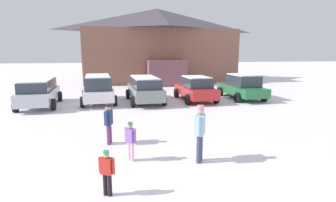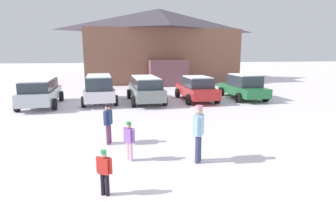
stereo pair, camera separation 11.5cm
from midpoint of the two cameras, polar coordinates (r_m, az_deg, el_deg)
The scene contains 10 objects.
ski_lodge at distance 30.21m, azimuth -1.82°, elevation 12.16°, with size 16.42×11.44×7.90m.
parked_silver_wagon at distance 17.12m, azimuth -25.85°, elevation 1.88°, with size 2.39×4.68×1.60m.
parked_white_suv at distance 17.05m, azimuth -14.56°, elevation 2.77°, with size 2.39×4.56×1.73m.
parked_grey_wagon at distance 16.72m, azimuth -4.71°, elevation 2.76°, with size 2.34×4.81×1.62m.
parked_red_sedan at distance 17.30m, azimuth 6.42°, elevation 2.76°, with size 2.26×4.38×1.60m.
parked_green_coupe at distance 18.57m, azimuth 16.21°, elevation 3.03°, with size 2.27×4.40×1.69m.
skier_teen_in_navy_coat at distance 9.22m, azimuth -12.54°, elevation -4.39°, with size 0.29×0.51×1.41m.
skier_adult_in_blue_parka at distance 7.55m, azimuth 7.12°, elevation -6.37°, with size 0.39×0.57×1.67m.
skier_child_in_purple_jacket at distance 7.73m, azimuth -8.01°, elevation -8.21°, with size 0.32×0.34×1.16m.
skier_child_in_red_jacket at distance 6.07m, azimuth -13.14°, elevation -14.45°, with size 0.35×0.25×1.05m.
Camera 2 is at (-1.60, -3.13, 3.13)m, focal length 28.00 mm.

